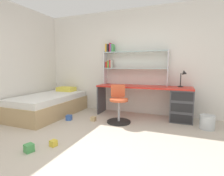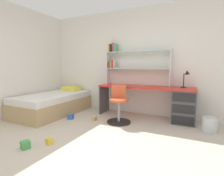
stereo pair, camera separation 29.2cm
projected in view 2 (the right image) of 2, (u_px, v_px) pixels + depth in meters
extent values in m
cube|color=beige|center=(77.00, 154.00, 2.40)|extent=(5.88, 5.86, 0.02)
cube|color=white|center=(135.00, 62.00, 4.43)|extent=(5.88, 0.06, 2.68)
cube|color=red|center=(145.00, 87.00, 4.04)|extent=(2.23, 0.57, 0.04)
cube|color=#4C4C51|center=(184.00, 106.00, 3.71)|extent=(0.48, 0.54, 0.72)
cube|color=#4C4C51|center=(104.00, 99.00, 4.57)|extent=(0.03, 0.51, 0.72)
cube|color=black|center=(183.00, 121.00, 3.49)|extent=(0.43, 0.01, 0.18)
cube|color=black|center=(183.00, 109.00, 3.46)|extent=(0.43, 0.01, 0.18)
cube|color=black|center=(184.00, 98.00, 3.43)|extent=(0.43, 0.01, 0.18)
cube|color=silver|center=(108.00, 68.00, 4.59)|extent=(0.02, 0.22, 0.86)
cube|color=silver|center=(171.00, 68.00, 3.89)|extent=(0.02, 0.22, 0.86)
cube|color=silver|center=(137.00, 68.00, 4.25)|extent=(1.58, 0.22, 0.02)
cube|color=silver|center=(137.00, 52.00, 4.20)|extent=(1.58, 0.22, 0.02)
cube|color=red|center=(110.00, 65.00, 4.57)|extent=(0.03, 0.16, 0.16)
cube|color=gold|center=(111.00, 64.00, 4.55)|extent=(0.02, 0.12, 0.19)
cube|color=#4CA559|center=(112.00, 65.00, 4.53)|extent=(0.03, 0.17, 0.17)
cube|color=red|center=(114.00, 64.00, 4.51)|extent=(0.04, 0.16, 0.20)
cube|color=beige|center=(115.00, 64.00, 4.50)|extent=(0.02, 0.15, 0.21)
cube|color=gold|center=(110.00, 48.00, 4.51)|extent=(0.04, 0.17, 0.21)
cube|color=#26262D|center=(112.00, 48.00, 4.49)|extent=(0.04, 0.20, 0.20)
cube|color=red|center=(113.00, 48.00, 4.47)|extent=(0.03, 0.13, 0.23)
cube|color=purple|center=(115.00, 48.00, 4.45)|extent=(0.03, 0.19, 0.20)
cube|color=#4CA559|center=(116.00, 48.00, 4.43)|extent=(0.03, 0.18, 0.20)
cylinder|color=black|center=(183.00, 87.00, 3.78)|extent=(0.12, 0.12, 0.02)
cylinder|color=black|center=(184.00, 80.00, 3.76)|extent=(0.02, 0.02, 0.30)
cone|color=black|center=(188.00, 73.00, 3.67)|extent=(0.12, 0.11, 0.13)
cylinder|color=black|center=(119.00, 122.00, 3.74)|extent=(0.52, 0.52, 0.03)
cylinder|color=#A5A8AD|center=(119.00, 112.00, 3.71)|extent=(0.05, 0.05, 0.48)
cylinder|color=#D85933|center=(119.00, 100.00, 3.68)|extent=(0.40, 0.40, 0.05)
cube|color=#D85933|center=(119.00, 91.00, 3.84)|extent=(0.30, 0.18, 0.28)
cube|color=tan|center=(53.00, 106.00, 4.47)|extent=(1.09, 1.97, 0.37)
cube|color=white|center=(53.00, 97.00, 4.44)|extent=(1.03, 1.91, 0.14)
cube|color=#EAD84C|center=(71.00, 89.00, 5.07)|extent=(0.50, 0.32, 0.12)
cylinder|color=silver|center=(210.00, 125.00, 3.19)|extent=(0.28, 0.28, 0.27)
cube|color=tan|center=(94.00, 118.00, 3.88)|extent=(0.11, 0.11, 0.10)
cube|color=#3860B7|center=(71.00, 117.00, 3.98)|extent=(0.14, 0.14, 0.12)
cube|color=#479E51|center=(25.00, 145.00, 2.54)|extent=(0.14, 0.14, 0.12)
cube|color=gold|center=(50.00, 141.00, 2.69)|extent=(0.11, 0.11, 0.09)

